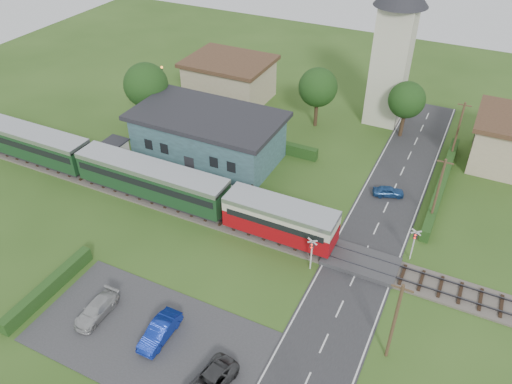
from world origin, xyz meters
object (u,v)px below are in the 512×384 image
at_px(car_park_blue, 160,331).
at_px(car_park_dark, 210,382).
at_px(pedestrian_near, 252,192).
at_px(train, 125,171).
at_px(car_park_silver, 96,310).
at_px(pedestrian_far, 141,162).
at_px(equipment_hut, 116,151).
at_px(car_on_road, 388,191).
at_px(crossing_signal_far, 414,240).
at_px(station_building, 208,136).
at_px(church_tower, 395,40).
at_px(house_west, 229,79).
at_px(crossing_signal_near, 312,249).

bearing_deg(car_park_blue, car_park_dark, -20.37).
bearing_deg(car_park_dark, pedestrian_near, 117.65).
relative_size(train, car_park_silver, 10.81).
xyz_separation_m(train, pedestrian_far, (-0.69, 3.23, -0.92)).
xyz_separation_m(equipment_hut, train, (3.77, -3.20, 0.43)).
bearing_deg(car_park_silver, pedestrian_near, 76.16).
distance_m(car_on_road, car_park_blue, 26.29).
height_order(crossing_signal_far, pedestrian_near, crossing_signal_far).
bearing_deg(station_building, pedestrian_near, -34.35).
relative_size(station_building, car_park_dark, 3.71).
distance_m(station_building, church_tower, 23.89).
height_order(train, car_park_dark, train).
height_order(equipment_hut, car_on_road, equipment_hut).
distance_m(station_building, car_park_dark, 28.58).
height_order(house_west, car_on_road, house_west).
bearing_deg(crossing_signal_near, car_park_silver, -137.05).
bearing_deg(train, station_building, 64.79).
relative_size(station_building, train, 0.37).
bearing_deg(equipment_hut, car_park_blue, -44.32).
bearing_deg(car_park_silver, church_tower, 74.07).
bearing_deg(car_park_dark, crossing_signal_far, 72.08).
xyz_separation_m(church_tower, pedestrian_near, (-6.94, -22.51, -8.90)).
xyz_separation_m(equipment_hut, church_tower, (23.00, 22.80, 8.48)).
bearing_deg(car_park_blue, car_on_road, 66.14).
xyz_separation_m(station_building, car_park_blue, (9.29, -22.68, -1.96)).
bearing_deg(equipment_hut, station_building, 35.92).
xyz_separation_m(car_on_road, pedestrian_far, (-24.60, -7.24, 0.69)).
height_order(train, car_park_blue, train).
height_order(station_building, train, station_building).
bearing_deg(car_park_dark, church_tower, 98.27).
relative_size(crossing_signal_far, car_park_blue, 0.82).
distance_m(station_building, train, 9.95).
relative_size(car_park_blue, car_park_silver, 1.00).
height_order(house_west, car_park_dark, house_west).
relative_size(station_building, crossing_signal_far, 4.88).
bearing_deg(pedestrian_near, crossing_signal_far, 155.05).
distance_m(station_building, car_park_blue, 24.59).
xyz_separation_m(crossing_signal_far, pedestrian_far, (-28.52, 0.84, -0.88)).
relative_size(train, car_park_blue, 10.82).
bearing_deg(pedestrian_far, car_park_dark, -120.17).
xyz_separation_m(station_building, pedestrian_near, (8.06, -5.51, -1.36)).
bearing_deg(crossing_signal_near, car_park_dark, -98.22).
relative_size(station_building, pedestrian_far, 9.88).
bearing_deg(car_park_silver, house_west, 103.04).
relative_size(train, pedestrian_near, 24.54).
bearing_deg(house_west, pedestrian_far, -89.78).
bearing_deg(car_park_dark, car_park_silver, -178.94).
distance_m(station_building, crossing_signal_far, 24.51).
xyz_separation_m(church_tower, car_on_road, (4.68, -15.53, -9.66)).
bearing_deg(crossing_signal_far, crossing_signal_near, -146.31).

